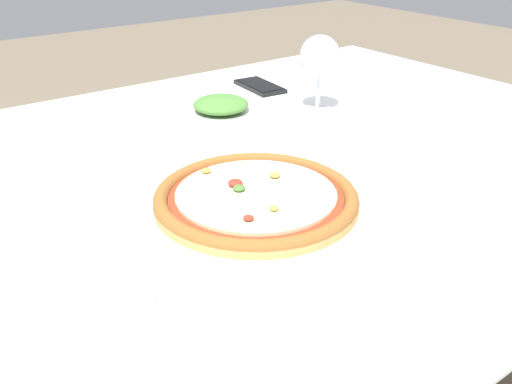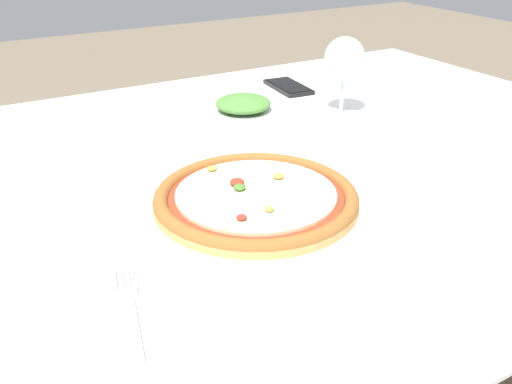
{
  "view_description": "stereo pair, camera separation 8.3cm",
  "coord_description": "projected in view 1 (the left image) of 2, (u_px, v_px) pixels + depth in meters",
  "views": [
    {
      "loc": [
        -0.65,
        -0.75,
        1.12
      ],
      "look_at": [
        -0.2,
        -0.15,
        0.75
      ],
      "focal_mm": 40.0,
      "sensor_mm": 36.0,
      "label": 1
    },
    {
      "loc": [
        -0.58,
        -0.8,
        1.12
      ],
      "look_at": [
        -0.2,
        -0.15,
        0.75
      ],
      "focal_mm": 40.0,
      "sensor_mm": 36.0,
      "label": 2
    }
  ],
  "objects": [
    {
      "name": "cell_phone",
      "position": [
        260.0,
        86.0,
        1.41
      ],
      "size": [
        0.08,
        0.15,
        0.01
      ],
      "color": "black",
      "rests_on": "dining_table"
    },
    {
      "name": "fork",
      "position": [
        151.0,
        317.0,
        0.62
      ],
      "size": [
        0.06,
        0.17,
        0.0
      ],
      "color": "silver",
      "rests_on": "dining_table"
    },
    {
      "name": "dining_table",
      "position": [
        294.0,
        182.0,
        1.1
      ],
      "size": [
        1.43,
        1.13,
        0.72
      ],
      "color": "brown",
      "rests_on": "ground_plane"
    },
    {
      "name": "wine_glass_far_left",
      "position": [
        320.0,
        58.0,
        1.2
      ],
      "size": [
        0.09,
        0.09,
        0.17
      ],
      "color": "silver",
      "rests_on": "dining_table"
    },
    {
      "name": "side_plate",
      "position": [
        221.0,
        109.0,
        1.22
      ],
      "size": [
        0.2,
        0.2,
        0.04
      ],
      "color": "white",
      "rests_on": "dining_table"
    },
    {
      "name": "pizza_plate",
      "position": [
        256.0,
        200.0,
        0.84
      ],
      "size": [
        0.33,
        0.33,
        0.04
      ],
      "color": "white",
      "rests_on": "dining_table"
    },
    {
      "name": "napkin_folded",
      "position": [
        493.0,
        139.0,
        1.09
      ],
      "size": [
        0.16,
        0.13,
        0.01
      ],
      "color": "silver",
      "rests_on": "dining_table"
    }
  ]
}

